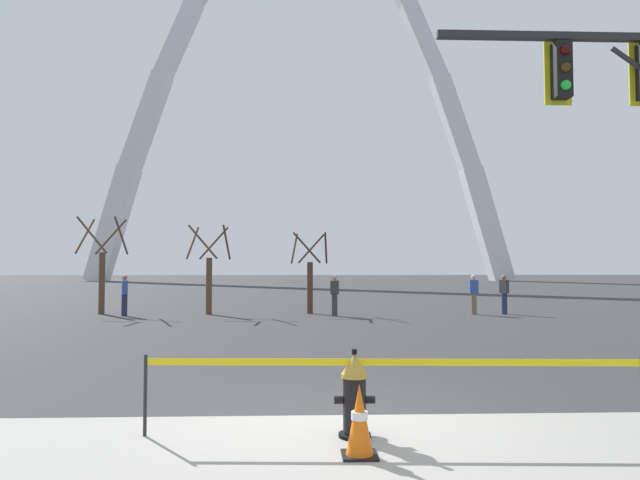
# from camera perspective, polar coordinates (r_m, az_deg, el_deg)

# --- Properties ---
(ground_plane) EXTENTS (240.00, 240.00, 0.00)m
(ground_plane) POSITION_cam_1_polar(r_m,az_deg,el_deg) (7.60, 0.86, -17.34)
(ground_plane) COLOR #333335
(fire_hydrant) EXTENTS (0.46, 0.48, 0.99)m
(fire_hydrant) POSITION_cam_1_polar(r_m,az_deg,el_deg) (6.67, 3.46, -15.29)
(fire_hydrant) COLOR black
(fire_hydrant) RESTS_ON ground
(caution_tape_barrier) EXTENTS (5.63, 0.32, 0.92)m
(caution_tape_barrier) POSITION_cam_1_polar(r_m,az_deg,el_deg) (6.66, 7.25, -13.74)
(caution_tape_barrier) COLOR #232326
(caution_tape_barrier) RESTS_ON ground
(traffic_cone_by_hydrant) EXTENTS (0.36, 0.36, 0.73)m
(traffic_cone_by_hydrant) POSITION_cam_1_polar(r_m,az_deg,el_deg) (6.06, 3.97, -17.64)
(traffic_cone_by_hydrant) COLOR black
(traffic_cone_by_hydrant) RESTS_ON ground
(monument_arch) EXTENTS (56.22, 2.68, 53.24)m
(monument_arch) POSITION_cam_1_polar(r_m,az_deg,el_deg) (78.24, -1.79, 13.18)
(monument_arch) COLOR silver
(monument_arch) RESTS_ON ground
(tree_far_left) EXTENTS (1.81, 1.82, 3.92)m
(tree_far_left) POSITION_cam_1_polar(r_m,az_deg,el_deg) (24.74, -20.98, -2.91)
(tree_far_left) COLOR brown
(tree_far_left) RESTS_ON ground
(tree_left_mid) EXTENTS (1.66, 1.67, 3.58)m
(tree_left_mid) POSITION_cam_1_polar(r_m,az_deg,el_deg) (23.37, -11.05, -3.44)
(tree_left_mid) COLOR brown
(tree_left_mid) RESTS_ON ground
(tree_center_left) EXTENTS (1.54, 1.55, 3.31)m
(tree_center_left) POSITION_cam_1_polar(r_m,az_deg,el_deg) (23.39, -1.02, -3.78)
(tree_center_left) COLOR #473323
(tree_center_left) RESTS_ON ground
(pedestrian_walking_left) EXTENTS (0.31, 0.39, 1.59)m
(pedestrian_walking_left) POSITION_cam_1_polar(r_m,az_deg,el_deg) (23.52, -18.97, -5.22)
(pedestrian_walking_left) COLOR #232847
(pedestrian_walking_left) RESTS_ON ground
(pedestrian_standing_center) EXTENTS (0.34, 0.22, 1.59)m
(pedestrian_standing_center) POSITION_cam_1_polar(r_m,az_deg,el_deg) (23.76, 15.13, -5.24)
(pedestrian_standing_center) COLOR brown
(pedestrian_standing_center) RESTS_ON ground
(pedestrian_walking_right) EXTENTS (0.35, 0.39, 1.59)m
(pedestrian_walking_right) POSITION_cam_1_polar(r_m,az_deg,el_deg) (22.21, 1.48, -5.52)
(pedestrian_walking_right) COLOR #38383D
(pedestrian_walking_right) RESTS_ON ground
(pedestrian_near_trees) EXTENTS (0.34, 0.39, 1.59)m
(pedestrian_near_trees) POSITION_cam_1_polar(r_m,az_deg,el_deg) (24.24, 17.96, -5.15)
(pedestrian_near_trees) COLOR #232847
(pedestrian_near_trees) RESTS_ON ground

